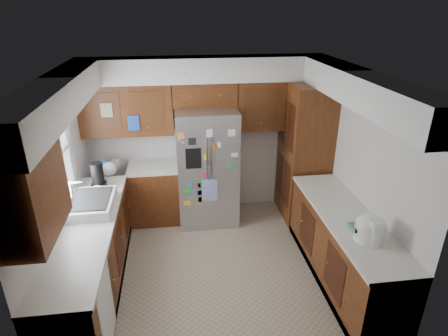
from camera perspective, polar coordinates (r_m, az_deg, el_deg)
The scene contains 12 objects.
floor at distance 5.15m, azimuth -1.15°, elevation -14.47°, with size 3.60×3.60×0.00m, color tan.
room_shell at distance 4.60m, azimuth -3.17°, elevation 6.50°, with size 3.64×3.24×2.52m.
left_counter_run at distance 4.98m, azimuth -17.27°, elevation -11.06°, with size 1.36×3.20×0.92m.
right_counter_run at distance 4.89m, azimuth 17.63°, elevation -11.93°, with size 0.63×2.25×0.92m.
pantry at distance 5.91m, azimuth 12.08°, elevation 2.32°, with size 0.60×0.90×2.15m, color #461F0D.
fridge at distance 5.71m, azimuth -2.60°, elevation 0.21°, with size 0.90×0.79×1.80m.
bridge_cabinet at distance 5.59m, azimuth -3.02°, elevation 11.28°, with size 0.96×0.34×0.35m, color #461F0D.
fridge_top_items at distance 5.49m, azimuth -3.80°, elevation 14.30°, with size 0.84×0.32×0.30m.
sink_assembly at distance 4.78m, azimuth -19.59°, elevation -5.09°, with size 0.52×0.70×0.37m.
left_counter_clutter at distance 5.41m, azimuth -17.96°, elevation -0.70°, with size 0.30×0.89×0.38m.
rice_cooker at distance 4.20m, azimuth 21.37°, elevation -8.49°, with size 0.31×0.30×0.27m.
paper_towel at distance 4.12m, azimuth 21.98°, elevation -9.20°, with size 0.13×0.13×0.29m, color white.
Camera 1 is at (-0.44, -4.01, 3.19)m, focal length 30.00 mm.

